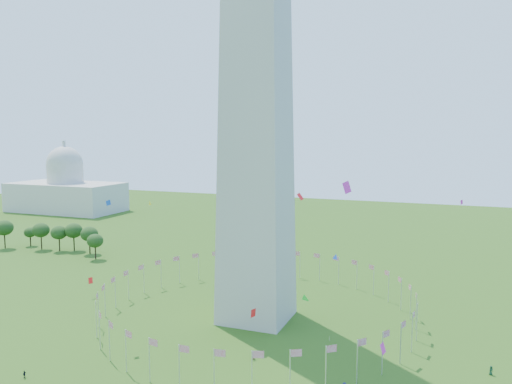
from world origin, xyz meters
The scene contains 4 objects.
flag_ring centered at (0.00, 50.00, 4.50)m, with size 80.24×80.24×9.00m.
capitol_building centered at (-180.00, 180.00, 23.00)m, with size 70.00×35.00×46.00m, color beige, non-canonical shape.
kites_aloft centered at (8.54, 27.41, 19.22)m, with size 119.88×66.10×37.92m.
tree_line_west centered at (-105.75, 90.72, 5.39)m, with size 55.29×15.53×11.77m.
Camera 1 is at (45.75, -67.62, 47.66)m, focal length 35.00 mm.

